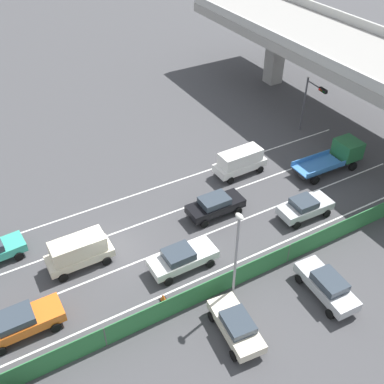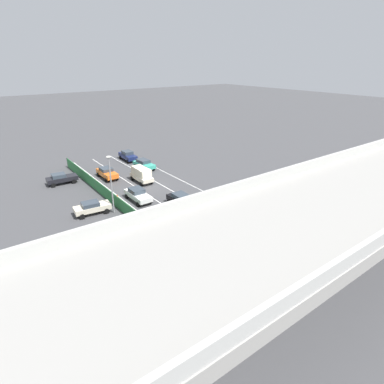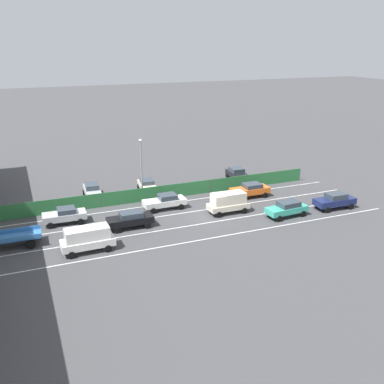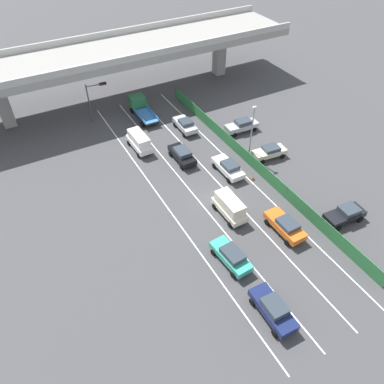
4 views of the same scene
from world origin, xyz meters
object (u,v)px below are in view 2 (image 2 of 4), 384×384
Objects in this scene: parked_sedan_cream at (92,207)px; street_lamp at (111,179)px; flatbed_truck_blue at (258,240)px; car_sedan_navy at (128,155)px; car_taxi_teal at (144,164)px; parked_sedan_dark at (61,178)px; car_van_white at (229,203)px; parked_wagon_silver at (111,230)px; traffic_cone at (117,196)px; car_sedan_silver at (185,226)px; traffic_light at (312,205)px; car_taxi_orange at (107,173)px; car_sedan_black at (181,200)px; car_hatchback_white at (138,194)px; car_van_cream at (141,174)px.

street_lamp is at bearing 150.39° from parked_sedan_cream.
car_sedan_navy is at bearing -95.36° from flatbed_truck_blue.
car_taxi_teal reaches higher than parked_sedan_dark.
car_van_white reaches higher than parked_wagon_silver.
flatbed_truck_blue is 20.76m from traffic_cone.
car_sedan_silver is 12.25m from parked_sedan_cream.
parked_sedan_dark is 0.80× the size of traffic_light.
street_lamp is (-2.61, -5.34, 3.40)m from parked_wagon_silver.
car_taxi_teal is at bearing 175.02° from parked_sedan_dark.
street_lamp is (13.53, -17.69, 0.47)m from traffic_light.
car_taxi_orange reaches higher than traffic_cone.
traffic_light is at bearing 112.65° from car_sedan_black.
car_van_white reaches higher than parked_sedan_dark.
car_taxi_teal is 17.02m from street_lamp.
parked_wagon_silver is (6.62, 6.78, 0.04)m from car_hatchback_white.
flatbed_truck_blue is (3.53, 7.93, 0.01)m from car_van_white.
traffic_light is (-5.84, 25.00, 2.61)m from car_van_cream.
car_van_white is 14.25m from street_lamp.
parked_wagon_silver is (13.84, -2.87, -0.32)m from car_van_white.
car_sedan_navy is at bearing -111.92° from car_hatchback_white.
street_lamp is 12.75× the size of traffic_cone.
car_sedan_navy is at bearing -89.47° from car_van_white.
car_sedan_silver is 10.70m from street_lamp.
car_van_white is at bearing 102.83° from car_van_cream.
car_sedan_navy reaches higher than car_taxi_orange.
car_van_cream is 5.88m from car_taxi_orange.
car_taxi_orange is 6.67m from parked_sedan_dark.
street_lamp reaches higher than car_sedan_navy.
parked_sedan_dark is 10.86m from traffic_cone.
car_van_white is at bearing 109.28° from car_taxi_orange.
car_sedan_silver is 0.96× the size of car_sedan_black.
traffic_light reaches higher than car_sedan_silver.
car_sedan_navy is at bearing -85.99° from traffic_light.
car_van_white is 1.00× the size of car_taxi_teal.
parked_sedan_dark reaches higher than car_sedan_silver.
traffic_cone is (-4.74, -9.17, -0.67)m from parked_wagon_silver.
car_sedan_silver is 7.29m from car_van_white.
car_van_cream is at bearing -136.45° from street_lamp.
car_taxi_orange is at bearing -111.32° from parked_wagon_silver.
car_sedan_black reaches higher than parked_sedan_cream.
street_lamp reaches higher than traffic_cone.
car_taxi_orange is at bearing -52.99° from car_van_cream.
street_lamp is at bearing -36.19° from car_van_white.
car_van_white is at bearing -113.98° from flatbed_truck_blue.
parked_sedan_cream is 6.61m from parked_wagon_silver.
car_van_white is 0.65× the size of street_lamp.
car_hatchback_white is at bearing 58.05° from car_taxi_teal.
parked_sedan_dark is (13.51, -21.94, -0.35)m from car_van_white.
parked_sedan_dark is 0.62× the size of street_lamp.
car_sedan_navy is 1.01× the size of parked_wagon_silver.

